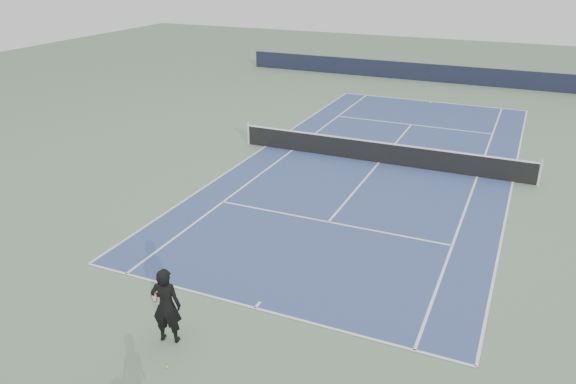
% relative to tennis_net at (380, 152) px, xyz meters
% --- Properties ---
extents(ground, '(80.00, 80.00, 0.00)m').
position_rel_tennis_net_xyz_m(ground, '(0.00, 0.00, -0.50)').
color(ground, slate).
extents(court_surface, '(10.97, 23.77, 0.01)m').
position_rel_tennis_net_xyz_m(court_surface, '(0.00, 0.00, -0.50)').
color(court_surface, '#34477B').
rests_on(court_surface, ground).
extents(tennis_net, '(12.90, 0.10, 1.07)m').
position_rel_tennis_net_xyz_m(tennis_net, '(0.00, 0.00, 0.00)').
color(tennis_net, silver).
rests_on(tennis_net, ground).
extents(windscreen_far, '(30.00, 0.25, 1.20)m').
position_rel_tennis_net_xyz_m(windscreen_far, '(0.00, 17.88, 0.10)').
color(windscreen_far, black).
rests_on(windscreen_far, ground).
extents(tennis_player, '(0.87, 0.69, 1.93)m').
position_rel_tennis_net_xyz_m(tennis_player, '(-1.28, -13.83, 0.46)').
color(tennis_player, black).
rests_on(tennis_player, ground).
extents(tennis_ball, '(0.06, 0.06, 0.06)m').
position_rel_tennis_net_xyz_m(tennis_ball, '(-0.76, -14.67, -0.47)').
color(tennis_ball, '#C1DF2D').
rests_on(tennis_ball, ground).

